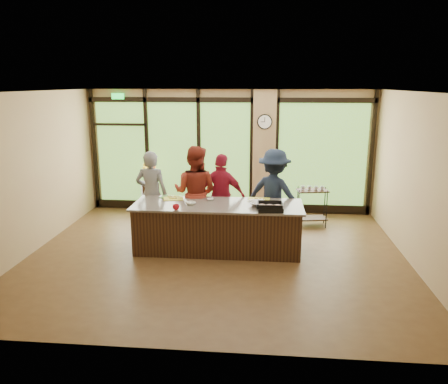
% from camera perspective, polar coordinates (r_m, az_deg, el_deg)
% --- Properties ---
extents(floor, '(7.00, 7.00, 0.00)m').
position_cam_1_polar(floor, '(8.27, -1.02, -8.30)').
color(floor, '#4D321B').
rests_on(floor, ground).
extents(ceiling, '(7.00, 7.00, 0.00)m').
position_cam_1_polar(ceiling, '(7.65, -1.12, 12.97)').
color(ceiling, white).
rests_on(ceiling, back_wall).
extents(back_wall, '(7.00, 0.00, 7.00)m').
position_cam_1_polar(back_wall, '(10.76, 0.70, 5.28)').
color(back_wall, tan).
rests_on(back_wall, floor).
extents(left_wall, '(0.00, 6.00, 6.00)m').
position_cam_1_polar(left_wall, '(8.91, -24.07, 2.19)').
color(left_wall, tan).
rests_on(left_wall, floor).
extents(right_wall, '(0.00, 6.00, 6.00)m').
position_cam_1_polar(right_wall, '(8.21, 24.00, 1.28)').
color(right_wall, tan).
rests_on(right_wall, floor).
extents(window_wall, '(6.90, 0.12, 3.00)m').
position_cam_1_polar(window_wall, '(10.72, 1.55, 4.67)').
color(window_wall, tan).
rests_on(window_wall, floor).
extents(island_base, '(3.10, 1.00, 0.88)m').
position_cam_1_polar(island_base, '(8.39, -0.81, -4.74)').
color(island_base, '#321E10').
rests_on(island_base, floor).
extents(countertop, '(3.20, 1.10, 0.04)m').
position_cam_1_polar(countertop, '(8.25, -0.82, -1.72)').
color(countertop, slate).
rests_on(countertop, island_base).
extents(wall_clock, '(0.36, 0.04, 0.36)m').
position_cam_1_polar(wall_clock, '(10.50, 5.34, 9.12)').
color(wall_clock, black).
rests_on(wall_clock, window_wall).
extents(cook_left, '(0.67, 0.44, 1.81)m').
position_cam_1_polar(cook_left, '(9.16, -9.43, -0.28)').
color(cook_left, slate).
rests_on(cook_left, floor).
extents(cook_midleft, '(1.06, 0.90, 1.93)m').
position_cam_1_polar(cook_midleft, '(8.95, -3.79, -0.07)').
color(cook_midleft, maroon).
rests_on(cook_midleft, floor).
extents(cook_midright, '(1.11, 0.73, 1.75)m').
position_cam_1_polar(cook_midright, '(9.00, -0.26, -0.53)').
color(cook_midright, maroon).
rests_on(cook_midright, floor).
extents(cook_right, '(1.38, 1.11, 1.86)m').
position_cam_1_polar(cook_right, '(9.00, 6.56, -0.29)').
color(cook_right, '#171F32').
rests_on(cook_right, floor).
extents(roasting_pan, '(0.49, 0.40, 0.08)m').
position_cam_1_polar(roasting_pan, '(7.86, 5.99, -2.17)').
color(roasting_pan, black).
rests_on(roasting_pan, countertop).
extents(mixing_bowl, '(0.44, 0.44, 0.08)m').
position_cam_1_polar(mixing_bowl, '(8.16, 4.45, -1.51)').
color(mixing_bowl, silver).
rests_on(mixing_bowl, countertop).
extents(cutting_board_left, '(0.43, 0.38, 0.01)m').
position_cam_1_polar(cutting_board_left, '(8.79, -7.05, -0.68)').
color(cutting_board_left, '#529436').
rests_on(cutting_board_left, countertop).
extents(cutting_board_center, '(0.44, 0.37, 0.01)m').
position_cam_1_polar(cutting_board_center, '(8.67, -6.64, -0.86)').
color(cutting_board_center, gold).
rests_on(cutting_board_center, countertop).
extents(cutting_board_right, '(0.43, 0.33, 0.01)m').
position_cam_1_polar(cutting_board_right, '(8.56, 4.58, -1.00)').
color(cutting_board_right, gold).
rests_on(cutting_board_right, countertop).
extents(prep_bowl_near, '(0.18, 0.18, 0.05)m').
position_cam_1_polar(prep_bowl_near, '(8.22, -4.30, -1.48)').
color(prep_bowl_near, white).
rests_on(prep_bowl_near, countertop).
extents(prep_bowl_mid, '(0.16, 0.16, 0.05)m').
position_cam_1_polar(prep_bowl_mid, '(8.25, -4.54, -1.47)').
color(prep_bowl_mid, white).
rests_on(prep_bowl_mid, countertop).
extents(prep_bowl_far, '(0.16, 0.16, 0.03)m').
position_cam_1_polar(prep_bowl_far, '(8.52, -1.79, -0.98)').
color(prep_bowl_far, white).
rests_on(prep_bowl_far, countertop).
extents(red_ramekin, '(0.13, 0.13, 0.10)m').
position_cam_1_polar(red_ramekin, '(7.91, -6.29, -1.99)').
color(red_ramekin, red).
rests_on(red_ramekin, countertop).
extents(flower_stand, '(0.52, 0.52, 0.81)m').
position_cam_1_polar(flower_stand, '(10.84, -9.58, -0.78)').
color(flower_stand, '#321E10').
rests_on(flower_stand, floor).
extents(flower_vase, '(0.31, 0.31, 0.26)m').
position_cam_1_polar(flower_vase, '(10.72, -9.69, 1.97)').
color(flower_vase, '#957651').
rests_on(flower_vase, flower_stand).
extents(bar_cart, '(0.73, 0.50, 0.92)m').
position_cam_1_polar(bar_cart, '(9.98, 11.41, -1.28)').
color(bar_cart, '#321E10').
rests_on(bar_cart, floor).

